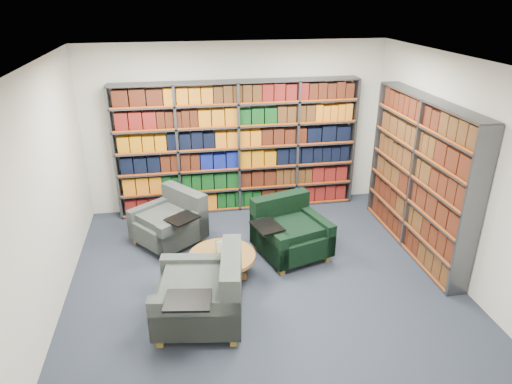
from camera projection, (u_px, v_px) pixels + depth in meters
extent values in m
cube|color=#1A1F31|center=(264.00, 284.00, 5.97)|extent=(5.00, 5.00, 0.01)
cube|color=white|center=(266.00, 64.00, 4.83)|extent=(5.00, 5.00, 0.01)
cube|color=silver|center=(236.00, 128.00, 7.66)|extent=(5.00, 0.01, 2.80)
cube|color=silver|center=(333.00, 325.00, 3.15)|extent=(5.00, 0.01, 2.80)
cube|color=silver|center=(41.00, 201.00, 5.01)|extent=(0.01, 5.00, 2.80)
cube|color=silver|center=(458.00, 172.00, 5.80)|extent=(0.01, 5.00, 2.80)
cube|color=#47494F|center=(238.00, 148.00, 7.63)|extent=(4.00, 0.28, 2.20)
cube|color=silver|center=(237.00, 145.00, 7.75)|extent=(4.00, 0.02, 2.20)
cube|color=#D84C0A|center=(239.00, 150.00, 7.52)|extent=(4.00, 0.01, 2.20)
cube|color=#601311|center=(239.00, 198.00, 8.01)|extent=(3.88, 0.21, 0.29)
cube|color=#BF6613|center=(239.00, 178.00, 7.86)|extent=(3.88, 0.21, 0.29)
cube|color=black|center=(238.00, 158.00, 7.71)|extent=(3.88, 0.21, 0.29)
cube|color=#AA650A|center=(238.00, 138.00, 7.56)|extent=(3.88, 0.21, 0.29)
cube|color=#601311|center=(238.00, 116.00, 7.41)|extent=(3.88, 0.21, 0.29)
cube|color=#3D170B|center=(237.00, 93.00, 7.26)|extent=(3.88, 0.21, 0.29)
cube|color=#47494F|center=(419.00, 177.00, 6.43)|extent=(0.28, 2.50, 2.20)
cube|color=silver|center=(428.00, 177.00, 6.45)|extent=(0.02, 2.50, 2.20)
cube|color=#D84C0A|center=(410.00, 178.00, 6.41)|extent=(0.02, 2.50, 2.20)
cube|color=#3D170B|center=(410.00, 234.00, 6.81)|extent=(0.21, 2.38, 0.29)
cube|color=#3D170B|center=(414.00, 212.00, 6.66)|extent=(0.21, 2.38, 0.29)
cube|color=#442711|center=(417.00, 189.00, 6.51)|extent=(0.21, 2.38, 0.29)
cube|color=#442711|center=(421.00, 165.00, 6.36)|extent=(0.21, 2.38, 0.29)
cube|color=#442711|center=(425.00, 140.00, 6.21)|extent=(0.21, 2.38, 0.29)
cube|color=#3D170B|center=(429.00, 114.00, 6.06)|extent=(0.21, 2.38, 0.29)
cube|color=#041432|center=(169.00, 228.00, 6.84)|extent=(1.21, 1.21, 0.31)
cube|color=#041432|center=(185.00, 209.00, 6.99)|extent=(0.68, 0.80, 0.69)
cube|color=#041432|center=(154.00, 216.00, 7.03)|extent=(0.76, 0.63, 0.46)
cube|color=#041432|center=(184.00, 232.00, 6.59)|extent=(0.76, 0.63, 0.46)
cube|color=black|center=(182.00, 218.00, 6.42)|extent=(0.53, 0.51, 0.02)
cube|color=brown|center=(136.00, 241.00, 6.90)|extent=(0.09, 0.09, 0.10)
cube|color=brown|center=(165.00, 257.00, 6.46)|extent=(0.09, 0.09, 0.10)
cube|color=brown|center=(173.00, 224.00, 7.38)|extent=(0.09, 0.09, 0.10)
cube|color=brown|center=(203.00, 239.00, 6.94)|extent=(0.09, 0.09, 0.10)
cube|color=black|center=(291.00, 239.00, 6.52)|extent=(1.12, 1.12, 0.32)
cube|color=black|center=(280.00, 217.00, 6.72)|extent=(0.91, 0.45, 0.72)
cube|color=black|center=(268.00, 240.00, 6.33)|extent=(0.40, 0.90, 0.48)
cube|color=black|center=(314.00, 229.00, 6.64)|extent=(0.40, 0.90, 0.48)
cube|color=black|center=(267.00, 226.00, 6.16)|extent=(0.45, 0.52, 0.02)
cube|color=brown|center=(282.00, 271.00, 6.15)|extent=(0.09, 0.09, 0.10)
cube|color=brown|center=(327.00, 258.00, 6.45)|extent=(0.09, 0.09, 0.10)
cube|color=brown|center=(257.00, 246.00, 6.75)|extent=(0.09, 0.09, 0.10)
cube|color=brown|center=(299.00, 235.00, 7.05)|extent=(0.09, 0.09, 0.10)
cube|color=#041432|center=(199.00, 301.00, 5.18)|extent=(1.10, 1.10, 0.34)
cube|color=#041432|center=(232.00, 285.00, 5.10)|extent=(0.36, 0.98, 0.77)
cube|color=#041432|center=(202.00, 275.00, 5.52)|extent=(0.97, 0.29, 0.51)
cube|color=#041432|center=(195.00, 319.00, 4.78)|extent=(0.97, 0.29, 0.51)
cube|color=black|center=(188.00, 300.00, 4.61)|extent=(0.52, 0.43, 0.03)
cube|color=brown|center=(171.00, 297.00, 5.63)|extent=(0.09, 0.09, 0.11)
cube|color=brown|center=(160.00, 342.00, 4.91)|extent=(0.09, 0.09, 0.11)
cube|color=brown|center=(235.00, 296.00, 5.64)|extent=(0.09, 0.09, 0.11)
cube|color=brown|center=(234.00, 341.00, 4.92)|extent=(0.09, 0.09, 0.11)
cylinder|color=olive|center=(222.00, 256.00, 5.86)|extent=(0.87, 0.87, 0.05)
cylinder|color=olive|center=(222.00, 269.00, 5.94)|extent=(0.12, 0.12, 0.35)
cube|color=olive|center=(223.00, 279.00, 6.00)|extent=(0.63, 0.08, 0.06)
cube|color=olive|center=(223.00, 279.00, 6.00)|extent=(0.08, 0.63, 0.06)
cube|color=black|center=(222.00, 254.00, 5.85)|extent=(0.10, 0.05, 0.01)
cube|color=white|center=(222.00, 247.00, 5.81)|extent=(0.13, 0.01, 0.19)
cube|color=#145926|center=(222.00, 247.00, 5.82)|extent=(0.15, 0.00, 0.21)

